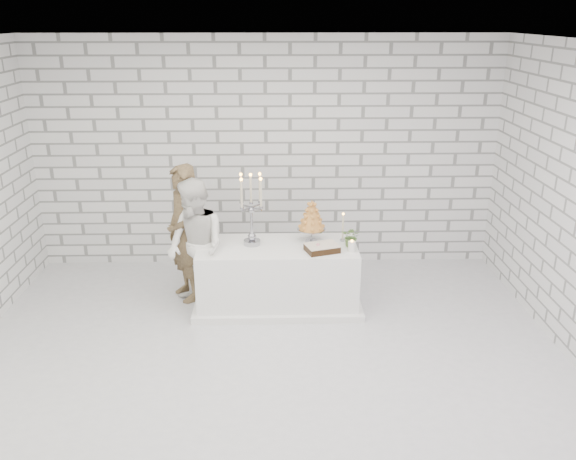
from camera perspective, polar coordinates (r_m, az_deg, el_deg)
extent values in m
cube|color=silver|center=(5.92, -2.20, -12.64)|extent=(6.00, 5.00, 0.01)
cube|color=white|center=(4.97, -2.68, 17.77)|extent=(6.00, 5.00, 0.01)
cube|color=white|center=(7.66, -2.15, 7.34)|extent=(6.00, 0.01, 3.00)
cube|color=white|center=(3.01, -3.12, -14.59)|extent=(6.00, 0.01, 3.00)
cube|color=white|center=(6.78, -1.02, -4.48)|extent=(1.80, 0.80, 0.75)
imported|color=#433525|center=(6.92, -10.09, -0.33)|extent=(0.64, 0.71, 1.64)
imported|color=white|center=(6.64, -8.95, -1.60)|extent=(0.92, 0.95, 1.54)
cube|color=black|center=(6.47, 3.33, -1.76)|extent=(0.41, 0.34, 0.08)
cylinder|color=white|center=(6.48, 6.22, -1.62)|extent=(0.08, 0.08, 0.12)
cylinder|color=beige|center=(6.74, 5.36, 0.20)|extent=(0.07, 0.07, 0.32)
imported|color=#46823A|center=(6.61, 6.21, -0.64)|extent=(0.26, 0.25, 0.24)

